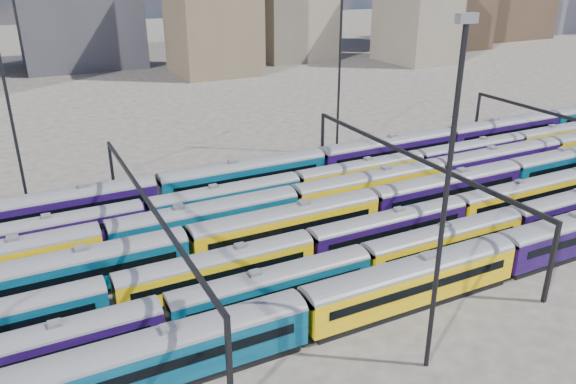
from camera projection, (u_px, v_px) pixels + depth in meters
name	position (u px, v px, depth m)	size (l,w,h in m)	color
ground	(333.00, 234.00, 62.78)	(500.00, 500.00, 0.00)	#46403B
rake_1	(444.00, 239.00, 56.44)	(94.85, 2.78, 4.67)	black
rake_2	(389.00, 225.00, 59.27)	(95.51, 2.80, 4.70)	black
rake_3	(447.00, 187.00, 68.31)	(151.84, 3.17, 5.35)	black
rake_4	(206.00, 217.00, 60.41)	(149.08, 3.11, 5.25)	black
rake_5	(297.00, 183.00, 70.33)	(114.39, 2.79, 4.69)	black
rake_6	(321.00, 160.00, 76.87)	(135.71, 3.31, 5.59)	black
gantry_1	(150.00, 213.00, 51.87)	(0.35, 40.35, 8.03)	black
gantry_2	(410.00, 164.00, 64.31)	(0.35, 40.35, 8.03)	black
mast_1	(7.00, 98.00, 63.10)	(1.40, 0.50, 25.60)	black
mast_2	(446.00, 196.00, 37.18)	(1.40, 0.50, 25.60)	black
mast_3	(340.00, 64.00, 83.40)	(1.40, 0.50, 25.60)	black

